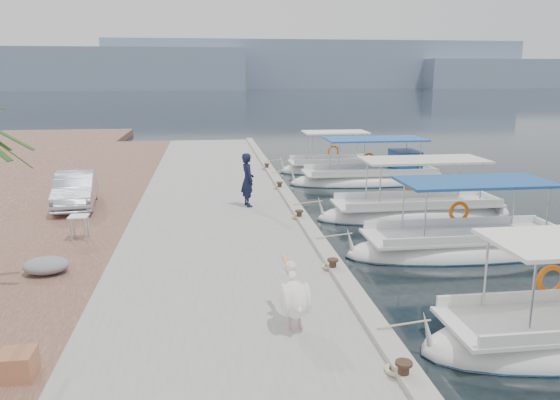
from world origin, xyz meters
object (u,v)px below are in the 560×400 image
object	(u,v)px
fishing_caique_b	(464,249)
fishing_caique_e	(332,169)
pelican	(294,297)
fishing_caique_d	(371,179)
parked_car	(75,190)
fisherman	(248,180)
fishing_caique_c	(416,214)

from	to	relation	value
fishing_caique_b	fishing_caique_e	bearing A→B (deg)	93.10
pelican	fishing_caique_b	bearing A→B (deg)	41.11
fishing_caique_d	parked_car	xyz separation A→B (m)	(-12.97, -5.40, 0.96)
fisherman	fishing_caique_e	bearing A→B (deg)	-42.33
fishing_caique_d	fisherman	distance (m)	9.17
fishing_caique_b	fishing_caique_c	world-z (taller)	same
fishing_caique_b	pelican	distance (m)	8.13
fishing_caique_c	parked_car	size ratio (longest dim) A/B	1.97
fishing_caique_d	parked_car	world-z (taller)	fishing_caique_d
fishing_caique_d	parked_car	distance (m)	14.08
fishing_caique_c	pelican	bearing A→B (deg)	-122.99
pelican	fisherman	size ratio (longest dim) A/B	0.79
fishing_caique_c	fisherman	bearing A→B (deg)	174.74
fisherman	fishing_caique_c	bearing A→B (deg)	-108.15
fishing_caique_c	parked_car	xyz separation A→B (m)	(-12.64, 1.35, 1.01)
fisherman	parked_car	xyz separation A→B (m)	(-6.32, 0.77, -0.35)
fishing_caique_d	parked_car	bearing A→B (deg)	-157.39
fisherman	fishing_caique_d	bearing A→B (deg)	-60.01
fishing_caique_d	fisherman	bearing A→B (deg)	-137.12
pelican	fishing_caique_e	bearing A→B (deg)	74.98
fishing_caique_b	fishing_caique_d	size ratio (longest dim) A/B	0.92
fishing_caique_d	fishing_caique_e	xyz separation A→B (m)	(-1.22, 3.44, -0.06)
fishing_caique_c	pelican	world-z (taller)	fishing_caique_c
fishing_caique_e	pelican	distance (m)	20.46
parked_car	pelican	bearing A→B (deg)	-66.44
fishing_caique_e	pelican	world-z (taller)	fishing_caique_e
pelican	fisherman	distance (m)	10.14
pelican	parked_car	world-z (taller)	parked_car
pelican	fishing_caique_c	bearing A→B (deg)	57.01
fishing_caique_d	fishing_caique_e	bearing A→B (deg)	109.62
fishing_caique_b	parked_car	bearing A→B (deg)	155.91
fishing_caique_e	parked_car	size ratio (longest dim) A/B	1.50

